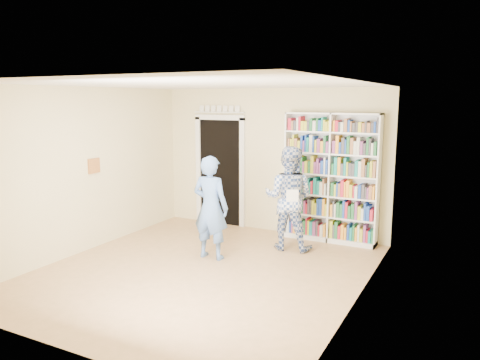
% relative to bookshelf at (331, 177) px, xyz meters
% --- Properties ---
extents(floor, '(5.00, 5.00, 0.00)m').
position_rel_bookshelf_xyz_m(floor, '(-1.21, -2.34, -1.15)').
color(floor, '#9F794D').
rests_on(floor, ground).
extents(ceiling, '(5.00, 5.00, 0.00)m').
position_rel_bookshelf_xyz_m(ceiling, '(-1.21, -2.34, 1.55)').
color(ceiling, white).
rests_on(ceiling, wall_back).
extents(wall_back, '(4.50, 0.00, 4.50)m').
position_rel_bookshelf_xyz_m(wall_back, '(-1.21, 0.16, 0.20)').
color(wall_back, beige).
rests_on(wall_back, floor).
extents(wall_left, '(0.00, 5.00, 5.00)m').
position_rel_bookshelf_xyz_m(wall_left, '(-3.46, -2.34, 0.20)').
color(wall_left, beige).
rests_on(wall_left, floor).
extents(wall_right, '(0.00, 5.00, 5.00)m').
position_rel_bookshelf_xyz_m(wall_right, '(1.04, -2.34, 0.20)').
color(wall_right, beige).
rests_on(wall_right, floor).
extents(bookshelf, '(1.65, 0.31, 2.27)m').
position_rel_bookshelf_xyz_m(bookshelf, '(0.00, 0.00, 0.00)').
color(bookshelf, white).
rests_on(bookshelf, floor).
extents(doorway, '(1.10, 0.08, 2.43)m').
position_rel_bookshelf_xyz_m(doorway, '(-2.31, 0.13, 0.03)').
color(doorway, black).
rests_on(doorway, floor).
extents(wall_art, '(0.03, 0.25, 0.25)m').
position_rel_bookshelf_xyz_m(wall_art, '(-3.44, -2.14, 0.25)').
color(wall_art, brown).
rests_on(wall_art, wall_left).
extents(man_blue, '(0.60, 0.40, 1.64)m').
position_rel_bookshelf_xyz_m(man_blue, '(-1.41, -1.76, -0.33)').
color(man_blue, '#5277B6').
rests_on(man_blue, floor).
extents(man_plaid, '(0.92, 0.76, 1.74)m').
position_rel_bookshelf_xyz_m(man_plaid, '(-0.49, -0.75, -0.28)').
color(man_plaid, '#2C4788').
rests_on(man_plaid, floor).
extents(paper_sheet, '(0.18, 0.09, 0.28)m').
position_rel_bookshelf_xyz_m(paper_sheet, '(-0.34, -1.00, -0.21)').
color(paper_sheet, white).
rests_on(paper_sheet, man_plaid).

